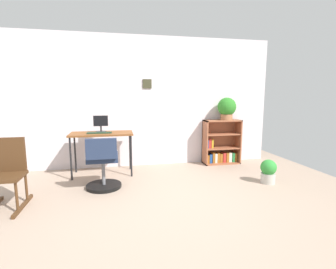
% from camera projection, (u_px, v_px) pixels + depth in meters
% --- Properties ---
extents(ground_plane, '(6.24, 6.24, 0.00)m').
position_uv_depth(ground_plane, '(162.00, 212.00, 2.94)').
color(ground_plane, tan).
extents(wall_back, '(5.20, 0.12, 2.50)m').
position_uv_depth(wall_back, '(142.00, 102.00, 4.83)').
color(wall_back, silver).
rests_on(wall_back, ground_plane).
extents(desk, '(1.05, 0.52, 0.74)m').
position_uv_depth(desk, '(102.00, 136.00, 4.29)').
color(desk, brown).
rests_on(desk, ground_plane).
extents(monitor, '(0.25, 0.17, 0.29)m').
position_uv_depth(monitor, '(101.00, 124.00, 4.36)').
color(monitor, '#262628').
rests_on(monitor, desk).
extents(keyboard, '(0.41, 0.12, 0.02)m').
position_uv_depth(keyboard, '(99.00, 133.00, 4.21)').
color(keyboard, '#1B3322').
rests_on(keyboard, desk).
extents(office_chair, '(0.52, 0.54, 0.79)m').
position_uv_depth(office_chair, '(103.00, 166.00, 3.64)').
color(office_chair, black).
rests_on(office_chair, ground_plane).
extents(rocking_chair, '(0.42, 0.64, 0.85)m').
position_uv_depth(rocking_chair, '(6.00, 172.00, 3.05)').
color(rocking_chair, '#492D18').
rests_on(rocking_chair, ground_plane).
extents(bookshelf_low, '(0.74, 0.30, 0.89)m').
position_uv_depth(bookshelf_low, '(220.00, 145.00, 5.09)').
color(bookshelf_low, '#995739').
rests_on(bookshelf_low, ground_plane).
extents(potted_plant_on_shelf, '(0.37, 0.37, 0.45)m').
position_uv_depth(potted_plant_on_shelf, '(227.00, 108.00, 4.94)').
color(potted_plant_on_shelf, '#9E6642').
rests_on(potted_plant_on_shelf, bookshelf_low).
extents(potted_plant_floor, '(0.25, 0.25, 0.38)m').
position_uv_depth(potted_plant_floor, '(268.00, 171.00, 3.92)').
color(potted_plant_floor, '#B7B2A8').
rests_on(potted_plant_floor, ground_plane).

